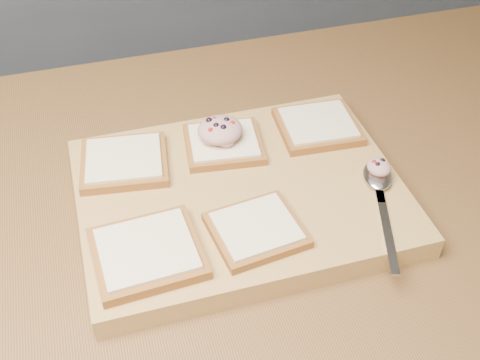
% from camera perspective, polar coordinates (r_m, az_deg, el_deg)
% --- Properties ---
extents(back_counter, '(3.60, 0.62, 0.94)m').
position_cam_1_polar(back_counter, '(2.31, -15.10, 14.45)').
color(back_counter, slate).
rests_on(back_counter, ground).
extents(cutting_board, '(0.45, 0.34, 0.04)m').
position_cam_1_polar(cutting_board, '(0.85, 0.00, -1.49)').
color(cutting_board, tan).
rests_on(cutting_board, island_counter).
extents(bread_far_left, '(0.14, 0.13, 0.02)m').
position_cam_1_polar(bread_far_left, '(0.88, -10.93, 1.72)').
color(bread_far_left, brown).
rests_on(bread_far_left, cutting_board).
extents(bread_far_center, '(0.12, 0.12, 0.02)m').
position_cam_1_polar(bread_far_center, '(0.90, -1.56, 3.48)').
color(bread_far_center, brown).
rests_on(bread_far_center, cutting_board).
extents(bread_far_right, '(0.13, 0.12, 0.02)m').
position_cam_1_polar(bread_far_right, '(0.94, 7.39, 5.12)').
color(bread_far_right, brown).
rests_on(bread_far_right, cutting_board).
extents(bread_near_left, '(0.14, 0.13, 0.02)m').
position_cam_1_polar(bread_near_left, '(0.75, -8.81, -6.81)').
color(bread_near_left, brown).
rests_on(bread_near_left, cutting_board).
extents(bread_near_center, '(0.12, 0.12, 0.02)m').
position_cam_1_polar(bread_near_center, '(0.77, 1.56, -4.71)').
color(bread_near_center, brown).
rests_on(bread_near_center, cutting_board).
extents(tuna_salad_dollop, '(0.07, 0.06, 0.03)m').
position_cam_1_polar(tuna_salad_dollop, '(0.89, -1.90, 4.78)').
color(tuna_salad_dollop, tan).
rests_on(tuna_salad_dollop, bread_far_center).
extents(spoon, '(0.09, 0.20, 0.01)m').
position_cam_1_polar(spoon, '(0.86, 13.01, -0.28)').
color(spoon, silver).
rests_on(spoon, cutting_board).
extents(spoon_salad, '(0.03, 0.04, 0.02)m').
position_cam_1_polar(spoon_salad, '(0.86, 13.05, 1.24)').
color(spoon_salad, tan).
rests_on(spoon_salad, spoon).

